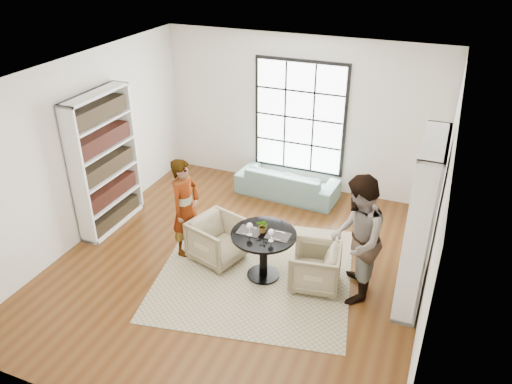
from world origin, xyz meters
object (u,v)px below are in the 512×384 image
at_px(armchair_left, 218,240).
at_px(armchair_right, 315,267).
at_px(person_right, 356,240).
at_px(flower_centerpiece, 263,226).
at_px(sofa, 287,182).
at_px(person_left, 186,208).
at_px(pedestal_table, 264,246).
at_px(wine_glass_right, 271,233).
at_px(wine_glass_left, 250,226).

height_order(armchair_left, armchair_right, armchair_left).
xyz_separation_m(armchair_left, person_right, (2.15, -0.08, 0.59)).
height_order(armchair_right, flower_centerpiece, flower_centerpiece).
height_order(sofa, person_left, person_left).
height_order(pedestal_table, armchair_left, pedestal_table).
bearing_deg(armchair_right, person_right, 81.21).
height_order(person_left, flower_centerpiece, person_left).
height_order(armchair_left, person_left, person_left).
height_order(person_right, flower_centerpiece, person_right).
bearing_deg(wine_glass_right, pedestal_table, 139.63).
distance_m(person_left, flower_centerpiece, 1.36).
bearing_deg(wine_glass_right, sofa, 103.74).
xyz_separation_m(sofa, flower_centerpiece, (0.47, -2.52, 0.59)).
relative_size(armchair_left, flower_centerpiece, 3.72).
height_order(armchair_right, wine_glass_left, wine_glass_left).
bearing_deg(person_left, person_right, -84.53).
distance_m(sofa, person_left, 2.61).
xyz_separation_m(armchair_right, person_left, (-2.15, 0.08, 0.49)).
bearing_deg(wine_glass_right, armchair_left, 163.20).
bearing_deg(wine_glass_left, wine_glass_right, -4.30).
bearing_deg(armchair_right, pedestal_table, -92.69).
distance_m(sofa, flower_centerpiece, 2.63).
bearing_deg(person_left, flower_centerpiece, -88.14).
distance_m(sofa, wine_glass_right, 2.85).
distance_m(armchair_right, wine_glass_right, 0.87).
xyz_separation_m(armchair_left, person_left, (-0.55, 0.00, 0.47)).
distance_m(pedestal_table, armchair_right, 0.81).
height_order(sofa, wine_glass_left, wine_glass_left).
bearing_deg(flower_centerpiece, wine_glass_right, -43.25).
bearing_deg(flower_centerpiece, person_right, 2.05).
relative_size(sofa, wine_glass_left, 9.54).
height_order(person_left, person_right, person_right).
bearing_deg(armchair_left, armchair_right, -75.71).
relative_size(armchair_right, wine_glass_left, 3.49).
relative_size(person_left, wine_glass_right, 8.43).
xyz_separation_m(sofa, wine_glass_left, (0.32, -2.67, 0.63)).
relative_size(wine_glass_left, wine_glass_right, 1.06).
xyz_separation_m(armchair_right, wine_glass_left, (-0.94, -0.20, 0.59)).
bearing_deg(person_right, wine_glass_right, -87.46).
distance_m(armchair_right, person_left, 2.20).
relative_size(sofa, person_right, 1.04).
distance_m(person_right, wine_glass_right, 1.18).
bearing_deg(flower_centerpiece, wine_glass_left, -135.26).
distance_m(sofa, armchair_left, 2.42).
bearing_deg(person_right, armchair_right, -98.39).
height_order(armchair_right, person_left, person_left).
relative_size(person_left, wine_glass_left, 7.95).
height_order(armchair_right, wine_glass_right, wine_glass_right).
bearing_deg(person_right, pedestal_table, -94.82).
distance_m(armchair_left, flower_centerpiece, 0.96).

